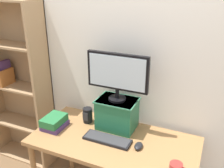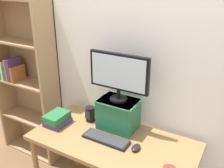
% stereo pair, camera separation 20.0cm
% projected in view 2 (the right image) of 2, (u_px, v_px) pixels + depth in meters
% --- Properties ---
extents(back_wall, '(7.00, 0.08, 2.60)m').
position_uv_depth(back_wall, '(136.00, 64.00, 2.23)').
color(back_wall, silver).
rests_on(back_wall, ground_plane).
extents(desk, '(1.39, 0.68, 0.75)m').
position_uv_depth(desk, '(112.00, 148.00, 2.13)').
color(desk, '#9E7042').
rests_on(desk, ground_plane).
extents(bookshelf_unit, '(0.78, 0.28, 1.83)m').
position_uv_depth(bookshelf_unit, '(26.00, 80.00, 2.85)').
color(bookshelf_unit, tan).
rests_on(bookshelf_unit, ground_plane).
extents(riser_box, '(0.35, 0.26, 0.28)m').
position_uv_depth(riser_box, '(118.00, 113.00, 2.21)').
color(riser_box, '#1E6642').
rests_on(riser_box, desk).
extents(computer_monitor, '(0.54, 0.15, 0.42)m').
position_uv_depth(computer_monitor, '(119.00, 74.00, 2.07)').
color(computer_monitor, black).
rests_on(computer_monitor, riser_box).
extents(keyboard, '(0.40, 0.14, 0.02)m').
position_uv_depth(keyboard, '(106.00, 139.00, 2.08)').
color(keyboard, black).
rests_on(keyboard, desk).
extents(computer_mouse, '(0.06, 0.10, 0.04)m').
position_uv_depth(computer_mouse, '(136.00, 148.00, 1.97)').
color(computer_mouse, black).
rests_on(computer_mouse, desk).
extents(book_stack, '(0.18, 0.22, 0.11)m').
position_uv_depth(book_stack, '(57.00, 119.00, 2.30)').
color(book_stack, '#4C336B').
rests_on(book_stack, desk).
extents(desk_speaker, '(0.09, 0.09, 0.14)m').
position_uv_depth(desk_speaker, '(90.00, 114.00, 2.35)').
color(desk_speaker, black).
rests_on(desk_speaker, desk).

